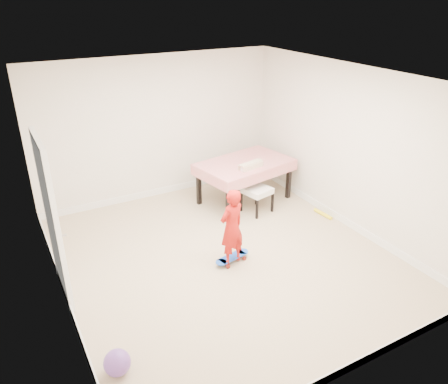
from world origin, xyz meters
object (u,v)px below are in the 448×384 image
skateboard (232,259)px  balloon (117,363)px  dining_chair (257,189)px  child (232,230)px  dining_table (244,181)px

skateboard → balloon: bearing=-161.5°
dining_chair → child: bearing=-148.1°
skateboard → child: 0.53m
dining_table → balloon: dining_table is taller
skateboard → child: size_ratio=0.51×
balloon → skateboard: bearing=30.1°
child → skateboard: bearing=-145.7°
dining_table → skateboard: size_ratio=2.85×
dining_chair → balloon: dining_chair is taller
dining_chair → skateboard: (-1.16, -1.15, -0.40)m
dining_table → child: 2.09m
dining_chair → balloon: 3.98m
dining_table → child: size_ratio=1.45×
child → dining_chair: bearing=-150.2°
dining_table → skateboard: bearing=-136.4°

